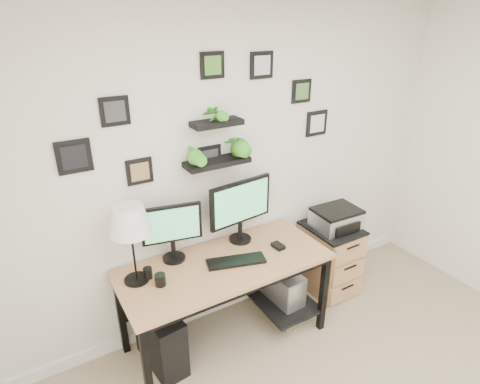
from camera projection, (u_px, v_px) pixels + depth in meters
room at (245, 294)px, 3.77m from camera, size 4.00×4.00×4.00m
desk at (227, 272)px, 3.11m from camera, size 1.60×0.70×0.75m
monitor_left at (172, 229)px, 2.95m from camera, size 0.44×0.21×0.46m
monitor_right at (241, 206)px, 3.18m from camera, size 0.57×0.20×0.53m
keyboard at (236, 261)px, 3.02m from camera, size 0.46×0.26×0.02m
mouse at (278, 246)px, 3.20m from camera, size 0.08×0.11×0.03m
table_lamp at (130, 222)px, 2.63m from camera, size 0.29×0.29×0.58m
mug at (160, 280)px, 2.76m from camera, size 0.08×0.08×0.09m
pen_cup at (148, 273)px, 2.83m from camera, size 0.06×0.06×0.08m
pc_tower_black at (161, 338)px, 3.01m from camera, size 0.26×0.50×0.48m
pc_tower_grey at (279, 292)px, 3.51m from camera, size 0.23×0.48×0.46m
file_cabinet at (329, 258)px, 3.81m from camera, size 0.43×0.53×0.67m
printer at (336, 218)px, 3.64m from camera, size 0.42×0.34×0.18m
wall_decor at (217, 133)px, 2.92m from camera, size 2.21×0.18×0.86m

